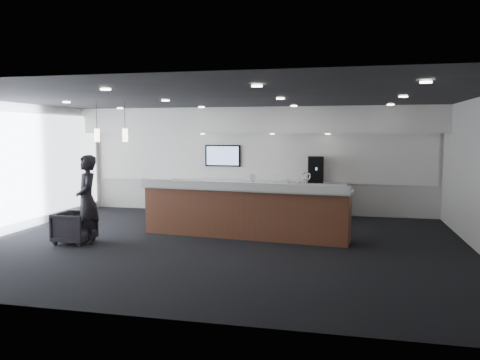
% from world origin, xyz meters
% --- Properties ---
extents(ground, '(10.00, 10.00, 0.00)m').
position_xyz_m(ground, '(0.00, 0.00, 0.00)').
color(ground, black).
rests_on(ground, ground).
extents(ceiling, '(10.00, 8.00, 0.02)m').
position_xyz_m(ceiling, '(0.00, 0.00, 3.00)').
color(ceiling, black).
rests_on(ceiling, back_wall).
extents(back_wall, '(10.00, 0.02, 3.00)m').
position_xyz_m(back_wall, '(0.00, 4.00, 1.50)').
color(back_wall, silver).
rests_on(back_wall, ground).
extents(left_wall, '(0.02, 8.00, 3.00)m').
position_xyz_m(left_wall, '(-5.00, 0.00, 1.50)').
color(left_wall, silver).
rests_on(left_wall, ground).
extents(soffit_bulkhead, '(10.00, 0.90, 0.70)m').
position_xyz_m(soffit_bulkhead, '(0.00, 3.55, 2.65)').
color(soffit_bulkhead, white).
rests_on(soffit_bulkhead, back_wall).
extents(alcove_panel, '(9.80, 0.06, 1.40)m').
position_xyz_m(alcove_panel, '(0.00, 3.97, 1.60)').
color(alcove_panel, white).
rests_on(alcove_panel, back_wall).
extents(window_blinds_wall, '(0.04, 7.36, 2.55)m').
position_xyz_m(window_blinds_wall, '(-4.96, 0.00, 1.50)').
color(window_blinds_wall, silver).
rests_on(window_blinds_wall, left_wall).
extents(back_credenza, '(5.06, 0.66, 0.95)m').
position_xyz_m(back_credenza, '(-0.00, 3.64, 0.48)').
color(back_credenza, gray).
rests_on(back_credenza, ground).
extents(wall_tv, '(1.05, 0.08, 0.62)m').
position_xyz_m(wall_tv, '(-1.00, 3.91, 1.65)').
color(wall_tv, black).
rests_on(wall_tv, back_wall).
extents(pendant_left, '(0.12, 0.12, 0.30)m').
position_xyz_m(pendant_left, '(-2.40, 0.80, 2.25)').
color(pendant_left, beige).
rests_on(pendant_left, ceiling).
extents(pendant_right, '(0.12, 0.12, 0.30)m').
position_xyz_m(pendant_right, '(-3.10, 0.80, 2.25)').
color(pendant_right, beige).
rests_on(pendant_right, ceiling).
extents(ceiling_can_lights, '(7.00, 5.00, 0.02)m').
position_xyz_m(ceiling_can_lights, '(0.00, 0.00, 2.97)').
color(ceiling_can_lights, white).
rests_on(ceiling_can_lights, ceiling).
extents(service_counter, '(4.72, 1.26, 1.49)m').
position_xyz_m(service_counter, '(0.31, 0.74, 0.58)').
color(service_counter, '#59301D').
rests_on(service_counter, ground).
extents(coffee_machine, '(0.46, 0.56, 0.72)m').
position_xyz_m(coffee_machine, '(1.68, 3.67, 1.31)').
color(coffee_machine, black).
rests_on(coffee_machine, back_credenza).
extents(info_sign_left, '(0.15, 0.06, 0.20)m').
position_xyz_m(info_sign_left, '(-0.04, 3.54, 1.05)').
color(info_sign_left, white).
rests_on(info_sign_left, back_credenza).
extents(info_sign_right, '(0.17, 0.05, 0.22)m').
position_xyz_m(info_sign_right, '(0.65, 3.50, 1.06)').
color(info_sign_right, white).
rests_on(info_sign_right, back_credenza).
extents(armchair, '(0.74, 0.72, 0.66)m').
position_xyz_m(armchair, '(-3.02, -0.60, 0.33)').
color(armchair, black).
rests_on(armchair, ground).
extents(lounge_guest, '(0.75, 0.81, 1.85)m').
position_xyz_m(lounge_guest, '(-2.75, -0.55, 0.92)').
color(lounge_guest, black).
rests_on(lounge_guest, ground).
extents(cup_0, '(0.10, 0.10, 0.09)m').
position_xyz_m(cup_0, '(1.48, 3.57, 1.00)').
color(cup_0, white).
rests_on(cup_0, back_credenza).
extents(cup_1, '(0.14, 0.14, 0.09)m').
position_xyz_m(cup_1, '(1.34, 3.57, 1.00)').
color(cup_1, white).
rests_on(cup_1, back_credenza).
extents(cup_2, '(0.12, 0.12, 0.09)m').
position_xyz_m(cup_2, '(1.20, 3.57, 1.00)').
color(cup_2, white).
rests_on(cup_2, back_credenza).
extents(cup_3, '(0.13, 0.13, 0.09)m').
position_xyz_m(cup_3, '(1.06, 3.57, 1.00)').
color(cup_3, white).
rests_on(cup_3, back_credenza).
extents(cup_4, '(0.14, 0.14, 0.09)m').
position_xyz_m(cup_4, '(0.92, 3.57, 1.00)').
color(cup_4, white).
rests_on(cup_4, back_credenza).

